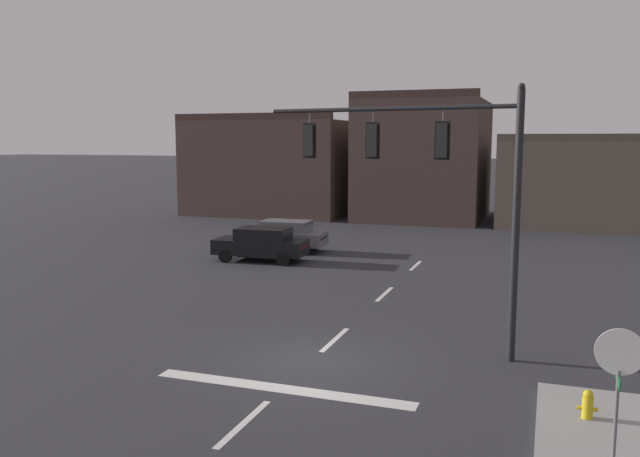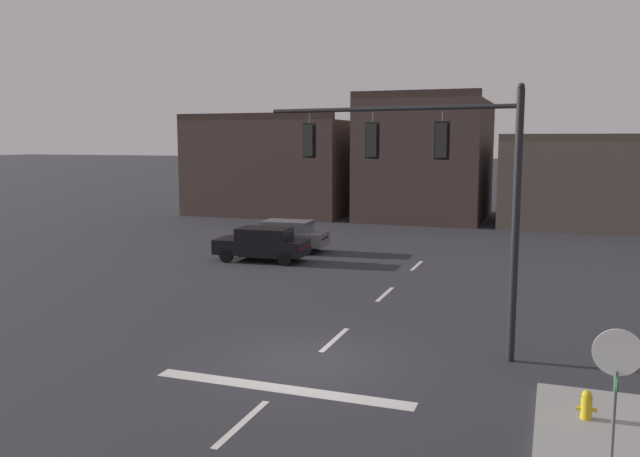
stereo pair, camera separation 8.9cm
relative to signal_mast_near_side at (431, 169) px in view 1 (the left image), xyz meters
name	(u,v)px [view 1 (the left image)]	position (x,y,z in m)	size (l,w,h in m)	color
ground_plane	(311,361)	(-2.68, -2.10, -4.98)	(400.00, 400.00, 0.00)	#2B2B30
stop_bar_paint	(282,388)	(-2.68, -4.10, -4.98)	(6.40, 0.50, 0.01)	silver
lane_centreline	(335,340)	(-2.68, -0.10, -4.98)	(0.16, 26.40, 0.01)	silver
signal_mast_near_side	(431,169)	(0.00, 0.00, 0.00)	(7.18, 1.06, 7.16)	black
stop_sign	(619,371)	(4.18, -6.65, -2.83)	(0.76, 0.64, 2.83)	#56565B
car_lot_nearside	(284,235)	(-9.95, 13.56, -4.12)	(4.53, 2.11, 1.61)	slate
car_lot_middle	(261,243)	(-9.89, 10.58, -4.12)	(4.55, 2.14, 1.61)	black
fire_hydrant	(587,410)	(3.94, -3.85, -4.65)	(0.40, 0.30, 0.75)	gold
building_row	(507,165)	(0.08, 30.26, -0.92)	(45.42, 10.36, 10.71)	#473833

